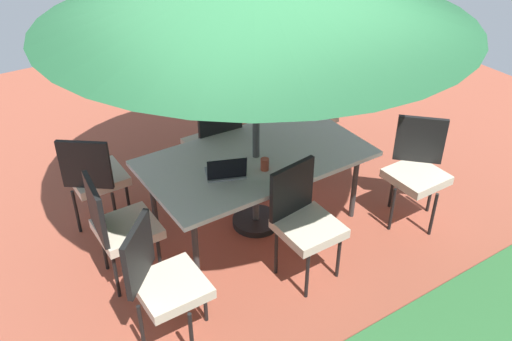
{
  "coord_description": "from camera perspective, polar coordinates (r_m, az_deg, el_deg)",
  "views": [
    {
      "loc": [
        2.27,
        3.47,
        3.29
      ],
      "look_at": [
        0.0,
        0.0,
        0.59
      ],
      "focal_mm": 39.3,
      "sensor_mm": 36.0,
      "label": 1
    }
  ],
  "objects": [
    {
      "name": "chair_southeast",
      "position": [
        5.15,
        -16.11,
        -0.46
      ],
      "size": [
        0.58,
        0.58,
        0.98
      ],
      "rotation": [
        0.0,
        0.0,
        5.62
      ],
      "color": "beige",
      "rests_on": "ground_plane"
    },
    {
      "name": "chair_south",
      "position": [
        5.45,
        -4.24,
        2.84
      ],
      "size": [
        0.46,
        0.47,
        0.98
      ],
      "rotation": [
        0.0,
        0.0,
        -0.06
      ],
      "color": "beige",
      "rests_on": "ground_plane"
    },
    {
      "name": "chair_east",
      "position": [
        4.51,
        -13.81,
        -5.4
      ],
      "size": [
        0.48,
        0.47,
        0.98
      ],
      "rotation": [
        0.0,
        0.0,
        4.62
      ],
      "color": "beige",
      "rests_on": "ground_plane"
    },
    {
      "name": "dining_table",
      "position": [
        4.89,
        0.0,
        0.99
      ],
      "size": [
        1.96,
        1.09,
        0.74
      ],
      "color": "white",
      "rests_on": "ground_plane"
    },
    {
      "name": "chair_southwest",
      "position": [
        6.07,
        6.03,
        6.05
      ],
      "size": [
        0.59,
        0.59,
        0.98
      ],
      "rotation": [
        0.0,
        0.0,
        0.85
      ],
      "color": "beige",
      "rests_on": "ground_plane"
    },
    {
      "name": "ground_plane",
      "position": [
        5.29,
        0.0,
        -5.48
      ],
      "size": [
        10.0,
        10.0,
        0.02
      ],
      "primitive_type": "cube",
      "color": "#9E4C38"
    },
    {
      "name": "cup",
      "position": [
        4.65,
        0.89,
        0.64
      ],
      "size": [
        0.07,
        0.07,
        0.11
      ],
      "primitive_type": "cylinder",
      "color": "#CC4C33",
      "rests_on": "dining_table"
    },
    {
      "name": "laptop",
      "position": [
        4.57,
        -3.08,
        -0.11
      ],
      "size": [
        0.39,
        0.35,
        0.21
      ],
      "rotation": [
        0.0,
        0.0,
        -0.38
      ],
      "color": "gray",
      "rests_on": "dining_table"
    },
    {
      "name": "chair_north",
      "position": [
        4.46,
        4.88,
        -4.88
      ],
      "size": [
        0.48,
        0.49,
        0.98
      ],
      "rotation": [
        0.0,
        0.0,
        3.27
      ],
      "color": "beige",
      "rests_on": "ground_plane"
    },
    {
      "name": "chair_northwest",
      "position": [
        5.27,
        16.08,
        0.33
      ],
      "size": [
        0.59,
        0.59,
        0.98
      ],
      "rotation": [
        0.0,
        0.0,
        2.36
      ],
      "color": "beige",
      "rests_on": "ground_plane"
    },
    {
      "name": "chair_northeast",
      "position": [
        3.99,
        -9.55,
        -10.84
      ],
      "size": [
        0.59,
        0.59,
        0.98
      ],
      "rotation": [
        0.0,
        0.0,
        3.95
      ],
      "color": "beige",
      "rests_on": "ground_plane"
    }
  ]
}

